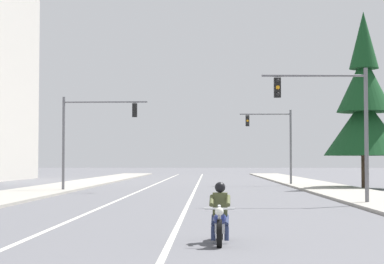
# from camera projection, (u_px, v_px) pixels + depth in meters

# --- Properties ---
(lane_stripe_center) EXTENTS (0.16, 100.00, 0.01)m
(lane_stripe_center) POSITION_uv_depth(u_px,v_px,m) (197.00, 186.00, 52.85)
(lane_stripe_center) COLOR beige
(lane_stripe_center) RESTS_ON ground
(lane_stripe_left) EXTENTS (0.16, 100.00, 0.01)m
(lane_stripe_left) POSITION_uv_depth(u_px,v_px,m) (151.00, 186.00, 52.94)
(lane_stripe_left) COLOR beige
(lane_stripe_left) RESTS_ON ground
(sidewalk_kerb_right) EXTENTS (4.40, 110.00, 0.14)m
(sidewalk_kerb_right) POSITION_uv_depth(u_px,v_px,m) (327.00, 188.00, 47.63)
(sidewalk_kerb_right) COLOR #9E998E
(sidewalk_kerb_right) RESTS_ON ground
(sidewalk_kerb_left) EXTENTS (4.40, 110.00, 0.14)m
(sidewalk_kerb_left) POSITION_uv_depth(u_px,v_px,m) (58.00, 188.00, 48.10)
(sidewalk_kerb_left) COLOR #9E998E
(sidewalk_kerb_left) RESTS_ON ground
(motorcycle_with_rider) EXTENTS (0.70, 2.19, 1.46)m
(motorcycle_with_rider) POSITION_uv_depth(u_px,v_px,m) (220.00, 219.00, 16.06)
(motorcycle_with_rider) COLOR black
(motorcycle_with_rider) RESTS_ON ground
(traffic_signal_near_right) EXTENTS (4.81, 0.45, 6.20)m
(traffic_signal_near_right) POSITION_uv_depth(u_px,v_px,m) (336.00, 114.00, 30.13)
(traffic_signal_near_right) COLOR slate
(traffic_signal_near_right) RESTS_ON ground
(traffic_signal_near_left) EXTENTS (5.60, 0.38, 6.20)m
(traffic_signal_near_left) POSITION_uv_depth(u_px,v_px,m) (88.00, 128.00, 43.61)
(traffic_signal_near_left) COLOR slate
(traffic_signal_near_left) RESTS_ON ground
(traffic_signal_mid_right) EXTENTS (4.25, 0.40, 6.20)m
(traffic_signal_mid_right) POSITION_uv_depth(u_px,v_px,m) (276.00, 136.00, 54.65)
(traffic_signal_mid_right) COLOR slate
(traffic_signal_mid_right) RESTS_ON ground
(conifer_tree_right_verge_far) EXTENTS (5.86, 5.86, 12.89)m
(conifer_tree_right_verge_far) POSITION_uv_depth(u_px,v_px,m) (364.00, 107.00, 48.24)
(conifer_tree_right_verge_far) COLOR #423023
(conifer_tree_right_verge_far) RESTS_ON ground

